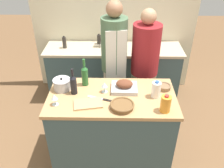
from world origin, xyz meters
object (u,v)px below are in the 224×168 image
at_px(wine_glass_left, 54,98).
at_px(stand_mixer, 106,38).
at_px(wicker_basket, 122,105).
at_px(condiment_bottle_tall, 99,39).
at_px(juice_jug, 166,104).
at_px(wine_bottle_dark, 85,75).
at_px(mixing_bowl, 164,87).
at_px(condiment_bottle_short, 140,47).
at_px(milk_jug, 156,90).
at_px(wine_bottle_green, 73,84).
at_px(knife_chef, 101,99).
at_px(person_cook_guest, 145,65).
at_px(stock_pot, 62,84).
at_px(condiment_bottle_extra, 64,42).
at_px(roasting_pan, 124,86).
at_px(wine_glass_right, 104,85).
at_px(cutting_board, 88,104).
at_px(person_cook_aproned, 114,60).

height_order(wine_glass_left, stand_mixer, stand_mixer).
bearing_deg(wicker_basket, condiment_bottle_tall, 101.33).
xyz_separation_m(juice_jug, wine_bottle_dark, (-0.84, 0.46, 0.04)).
distance_m(mixing_bowl, condiment_bottle_short, 1.12).
height_order(milk_jug, wine_bottle_green, wine_bottle_green).
height_order(knife_chef, person_cook_guest, person_cook_guest).
relative_size(stock_pot, milk_jug, 1.01).
bearing_deg(condiment_bottle_tall, wine_bottle_green, -96.75).
bearing_deg(milk_jug, wine_bottle_dark, 164.18).
height_order(condiment_bottle_short, condiment_bottle_extra, condiment_bottle_extra).
bearing_deg(wine_glass_left, stock_pot, 86.26).
xyz_separation_m(wine_glass_left, condiment_bottle_tall, (0.34, 1.69, -0.07)).
bearing_deg(condiment_bottle_tall, roasting_pan, -75.04).
distance_m(stock_pot, juice_jug, 1.15).
xyz_separation_m(wine_glass_right, stand_mixer, (-0.03, 1.35, -0.00)).
distance_m(stand_mixer, person_cook_guest, 0.88).
height_order(wine_glass_right, condiment_bottle_short, wine_glass_right).
xyz_separation_m(wine_glass_right, person_cook_guest, (0.51, 0.67, -0.10)).
distance_m(knife_chef, condiment_bottle_short, 1.40).
bearing_deg(wicker_basket, milk_jug, 29.16).
distance_m(milk_jug, person_cook_guest, 0.76).
distance_m(wine_glass_left, condiment_bottle_short, 1.72).
bearing_deg(wine_bottle_green, milk_jug, -2.99).
height_order(wine_bottle_green, condiment_bottle_short, wine_bottle_green).
bearing_deg(roasting_pan, milk_jug, -20.20).
bearing_deg(condiment_bottle_short, wine_bottle_green, -124.07).
height_order(cutting_board, stand_mixer, stand_mixer).
distance_m(condiment_bottle_tall, person_cook_aproned, 0.82).
bearing_deg(wine_bottle_dark, knife_chef, -54.94).
distance_m(milk_jug, knife_chef, 0.60).
height_order(stock_pot, juice_jug, juice_jug).
bearing_deg(condiment_bottle_extra, condiment_bottle_short, -5.50).
relative_size(roasting_pan, cutting_board, 0.91).
xyz_separation_m(juice_jug, knife_chef, (-0.65, 0.18, -0.09)).
height_order(cutting_board, wine_bottle_dark, wine_bottle_dark).
height_order(stock_pot, wine_bottle_dark, wine_bottle_dark).
xyz_separation_m(juice_jug, condiment_bottle_extra, (-1.30, 1.60, -0.05)).
distance_m(cutting_board, condiment_bottle_tall, 1.68).
distance_m(cutting_board, condiment_bottle_short, 1.54).
xyz_separation_m(wicker_basket, person_cook_aproned, (-0.09, 0.95, 0.02)).
distance_m(wicker_basket, person_cook_guest, 1.00).
xyz_separation_m(wine_glass_left, wine_glass_right, (0.50, 0.24, -0.00)).
relative_size(condiment_bottle_extra, person_cook_aproned, 0.11).
distance_m(wine_glass_left, person_cook_guest, 1.36).
bearing_deg(condiment_bottle_extra, cutting_board, -70.81).
relative_size(condiment_bottle_tall, person_cook_aproned, 0.10).
distance_m(wine_bottle_dark, condiment_bottle_short, 1.25).
bearing_deg(condiment_bottle_extra, person_cook_aproned, -37.86).
bearing_deg(wine_glass_right, condiment_bottle_short, 67.65).
height_order(stock_pot, condiment_bottle_short, stock_pot).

